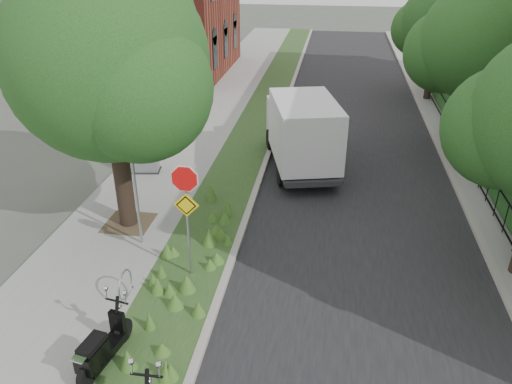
% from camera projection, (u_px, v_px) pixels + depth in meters
% --- Properties ---
extents(ground, '(120.00, 120.00, 0.00)m').
position_uv_depth(ground, '(240.00, 297.00, 12.38)').
color(ground, '#4C5147').
rests_on(ground, ground).
extents(sidewalk_near, '(3.50, 60.00, 0.12)m').
position_uv_depth(sidewalk_near, '(186.00, 140.00, 21.73)').
color(sidewalk_near, gray).
rests_on(sidewalk_near, ground).
extents(verge, '(2.00, 60.00, 0.12)m').
position_uv_depth(verge, '(248.00, 144.00, 21.35)').
color(verge, '#29431C').
rests_on(verge, ground).
extents(kerb_near, '(0.20, 60.00, 0.13)m').
position_uv_depth(kerb_near, '(271.00, 145.00, 21.21)').
color(kerb_near, '#9E9991').
rests_on(kerb_near, ground).
extents(road, '(7.00, 60.00, 0.01)m').
position_uv_depth(road, '(355.00, 151.00, 20.76)').
color(road, black).
rests_on(road, ground).
extents(kerb_far, '(0.20, 60.00, 0.13)m').
position_uv_depth(kerb_far, '(442.00, 155.00, 20.25)').
color(kerb_far, '#9E9991').
rests_on(kerb_far, ground).
extents(footpath_far, '(3.20, 60.00, 0.12)m').
position_uv_depth(footpath_far, '(486.00, 158.00, 20.02)').
color(footpath_far, gray).
rests_on(footpath_far, ground).
extents(street_tree_main, '(6.21, 5.54, 7.66)m').
position_uv_depth(street_tree_main, '(107.00, 70.00, 13.27)').
color(street_tree_main, black).
rests_on(street_tree_main, ground).
extents(bare_post, '(0.08, 0.08, 4.00)m').
position_uv_depth(bare_post, '(135.00, 180.00, 13.44)').
color(bare_post, '#A5A8AD').
rests_on(bare_post, ground).
extents(bike_hoop, '(0.06, 0.78, 0.77)m').
position_uv_depth(bike_hoop, '(125.00, 285.00, 12.00)').
color(bike_hoop, '#A5A8AD').
rests_on(bike_hoop, ground).
extents(sign_assembly, '(0.94, 0.08, 3.22)m').
position_uv_depth(sign_assembly, '(186.00, 199.00, 12.03)').
color(sign_assembly, '#A5A8AD').
rests_on(sign_assembly, ground).
extents(fence_far, '(0.04, 24.00, 1.00)m').
position_uv_depth(fence_far, '(463.00, 142.00, 19.88)').
color(fence_far, black).
rests_on(fence_far, ground).
extents(hedge_far, '(1.00, 24.00, 1.10)m').
position_uv_depth(hedge_far, '(481.00, 143.00, 19.78)').
color(hedge_far, '#214A1A').
rests_on(hedge_far, footpath_far).
extents(brick_building, '(9.40, 10.40, 8.30)m').
position_uv_depth(brick_building, '(154.00, 4.00, 31.11)').
color(brick_building, maroon).
rests_on(brick_building, ground).
extents(far_tree_b, '(4.83, 4.31, 6.56)m').
position_uv_depth(far_tree_b, '(474.00, 47.00, 18.27)').
color(far_tree_b, black).
rests_on(far_tree_b, ground).
extents(far_tree_c, '(4.37, 3.89, 5.93)m').
position_uv_depth(far_tree_c, '(437.00, 25.00, 25.49)').
color(far_tree_c, black).
rests_on(far_tree_c, ground).
extents(scooter_near, '(0.58, 1.82, 0.87)m').
position_uv_depth(scooter_near, '(99.00, 353.00, 9.98)').
color(scooter_near, black).
rests_on(scooter_near, ground).
extents(box_truck, '(3.28, 5.62, 2.39)m').
position_uv_depth(box_truck, '(302.00, 129.00, 18.61)').
color(box_truck, '#262628').
rests_on(box_truck, ground).
extents(utility_cabinet, '(1.10, 0.82, 1.34)m').
position_uv_depth(utility_cabinet, '(145.00, 155.00, 18.47)').
color(utility_cabinet, '#262628').
rests_on(utility_cabinet, ground).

